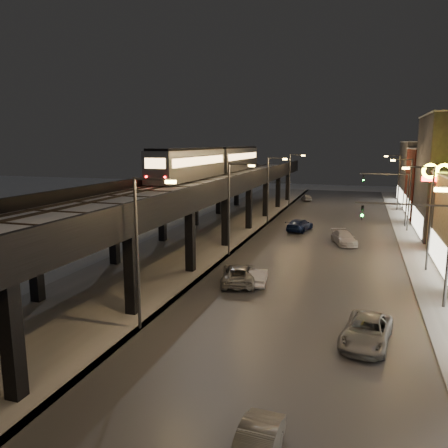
% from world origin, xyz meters
% --- Properties ---
extents(road_surface, '(17.00, 120.00, 0.06)m').
position_xyz_m(road_surface, '(7.50, 35.00, 0.03)').
color(road_surface, '#46474D').
rests_on(road_surface, ground).
extents(sidewalk_right, '(4.00, 120.00, 0.14)m').
position_xyz_m(sidewalk_right, '(17.50, 35.00, 0.07)').
color(sidewalk_right, '#9FA1A8').
rests_on(sidewalk_right, ground).
extents(under_viaduct_pavement, '(11.00, 120.00, 0.06)m').
position_xyz_m(under_viaduct_pavement, '(-6.00, 35.00, 0.03)').
color(under_viaduct_pavement, '#9FA1A8').
rests_on(under_viaduct_pavement, ground).
extents(elevated_viaduct, '(9.00, 100.00, 6.30)m').
position_xyz_m(elevated_viaduct, '(-6.00, 31.84, 5.62)').
color(elevated_viaduct, black).
rests_on(elevated_viaduct, ground).
extents(viaduct_trackbed, '(8.40, 100.00, 0.32)m').
position_xyz_m(viaduct_trackbed, '(-6.01, 31.97, 6.39)').
color(viaduct_trackbed, '#B2B7C1').
rests_on(viaduct_trackbed, elevated_viaduct).
extents(viaduct_parapet_streetside, '(0.30, 100.00, 1.10)m').
position_xyz_m(viaduct_parapet_streetside, '(-1.65, 32.00, 6.85)').
color(viaduct_parapet_streetside, black).
rests_on(viaduct_parapet_streetside, elevated_viaduct).
extents(viaduct_parapet_far, '(0.30, 100.00, 1.10)m').
position_xyz_m(viaduct_parapet_far, '(-10.35, 32.00, 6.85)').
color(viaduct_parapet_far, black).
rests_on(viaduct_parapet_far, elevated_viaduct).
extents(building_f, '(12.20, 16.20, 11.16)m').
position_xyz_m(building_f, '(23.99, 76.00, 5.58)').
color(building_f, '#3F3F3F').
rests_on(building_f, ground).
extents(streetlight_left_1, '(2.57, 0.28, 9.00)m').
position_xyz_m(streetlight_left_1, '(-0.43, 13.00, 5.24)').
color(streetlight_left_1, '#38383A').
rests_on(streetlight_left_1, ground).
extents(streetlight_left_2, '(2.57, 0.28, 9.00)m').
position_xyz_m(streetlight_left_2, '(-0.43, 31.00, 5.24)').
color(streetlight_left_2, '#38383A').
rests_on(streetlight_left_2, ground).
extents(streetlight_right_2, '(2.56, 0.28, 9.00)m').
position_xyz_m(streetlight_right_2, '(16.73, 31.00, 5.24)').
color(streetlight_right_2, '#38383A').
rests_on(streetlight_right_2, ground).
extents(streetlight_left_3, '(2.57, 0.28, 9.00)m').
position_xyz_m(streetlight_left_3, '(-0.43, 49.00, 5.24)').
color(streetlight_left_3, '#38383A').
rests_on(streetlight_left_3, ground).
extents(streetlight_right_3, '(2.56, 0.28, 9.00)m').
position_xyz_m(streetlight_right_3, '(16.73, 49.00, 5.24)').
color(streetlight_right_3, '#38383A').
rests_on(streetlight_right_3, ground).
extents(streetlight_left_4, '(2.57, 0.28, 9.00)m').
position_xyz_m(streetlight_left_4, '(-0.43, 67.00, 5.24)').
color(streetlight_left_4, '#38383A').
rests_on(streetlight_left_4, ground).
extents(streetlight_right_4, '(2.56, 0.28, 9.00)m').
position_xyz_m(streetlight_right_4, '(16.73, 67.00, 5.24)').
color(streetlight_right_4, '#38383A').
rests_on(streetlight_right_4, ground).
extents(traffic_light_rig_a, '(6.10, 0.34, 7.00)m').
position_xyz_m(traffic_light_rig_a, '(15.84, 22.00, 4.50)').
color(traffic_light_rig_a, '#38383A').
rests_on(traffic_light_rig_a, ground).
extents(traffic_light_rig_b, '(6.10, 0.34, 7.00)m').
position_xyz_m(traffic_light_rig_b, '(15.84, 52.00, 4.50)').
color(traffic_light_rig_b, '#38383A').
rests_on(traffic_light_rig_b, ground).
extents(subway_train, '(3.09, 37.70, 3.70)m').
position_xyz_m(subway_train, '(-8.50, 49.98, 8.46)').
color(subway_train, gray).
rests_on(subway_train, viaduct_trackbed).
extents(car_near_white, '(1.76, 3.84, 1.22)m').
position_xyz_m(car_near_white, '(4.06, 23.17, 0.61)').
color(car_near_white, silver).
rests_on(car_near_white, ground).
extents(car_mid_silver, '(3.75, 5.82, 1.49)m').
position_xyz_m(car_mid_silver, '(2.54, 22.94, 0.75)').
color(car_mid_silver, gray).
rests_on(car_mid_silver, ground).
extents(car_mid_dark, '(3.13, 5.58, 1.53)m').
position_xyz_m(car_mid_dark, '(4.20, 45.21, 0.76)').
color(car_mid_dark, '#0F1C45').
rests_on(car_mid_dark, ground).
extents(car_far_white, '(2.63, 4.00, 1.27)m').
position_xyz_m(car_far_white, '(1.38, 74.76, 0.63)').
color(car_far_white, '#9A9FA9').
rests_on(car_far_white, ground).
extents(car_onc_dark, '(3.10, 5.41, 1.42)m').
position_xyz_m(car_onc_dark, '(12.06, 14.93, 0.71)').
color(car_onc_dark, gray).
rests_on(car_onc_dark, ground).
extents(car_onc_white, '(3.38, 5.14, 1.39)m').
position_xyz_m(car_onc_white, '(9.81, 39.29, 0.69)').
color(car_onc_white, silver).
rests_on(car_onc_white, ground).
extents(sign_mcdonalds, '(2.67, 0.40, 9.00)m').
position_xyz_m(sign_mcdonalds, '(18.00, 36.43, 7.17)').
color(sign_mcdonalds, '#38383A').
rests_on(sign_mcdonalds, ground).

